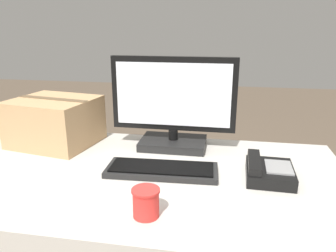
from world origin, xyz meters
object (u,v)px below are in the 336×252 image
cardboard_box (55,121)px  desk_phone (268,171)px  paper_cup_right (146,203)px  monitor (173,108)px  keyboard (162,170)px

cardboard_box → desk_phone: bearing=-12.6°
desk_phone → paper_cup_right: paper_cup_right is taller
desk_phone → cardboard_box: cardboard_box is taller
paper_cup_right → monitor: bearing=91.2°
monitor → paper_cup_right: monitor is taller
desk_phone → paper_cup_right: (-0.40, -0.33, 0.02)m
desk_phone → cardboard_box: 1.02m
monitor → cardboard_box: (-0.58, -0.05, -0.08)m
cardboard_box → monitor: bearing=4.6°
monitor → keyboard: monitor is taller
paper_cup_right → desk_phone: bearing=40.1°
paper_cup_right → cardboard_box: bearing=136.7°
keyboard → cardboard_box: size_ratio=1.05×
monitor → keyboard: 0.34m
keyboard → cardboard_box: cardboard_box is taller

